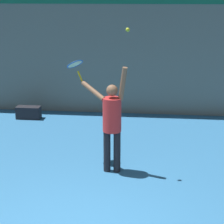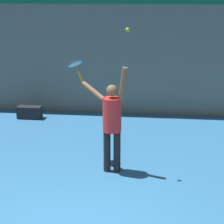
# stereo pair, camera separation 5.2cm
# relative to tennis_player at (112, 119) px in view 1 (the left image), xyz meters

# --- Properties ---
(back_wall) EXTENTS (18.00, 0.10, 5.00)m
(back_wall) POSITION_rel_tennis_player_xyz_m (-0.30, 3.82, 1.49)
(back_wall) COLOR slate
(back_wall) RESTS_ON ground_plane
(tennis_player) EXTENTS (0.92, 0.57, 1.98)m
(tennis_player) POSITION_rel_tennis_player_xyz_m (0.00, 0.00, 0.00)
(tennis_player) COLOR black
(tennis_player) RESTS_ON ground_plane
(tennis_racket) EXTENTS (0.42, 0.43, 0.43)m
(tennis_racket) POSITION_rel_tennis_player_xyz_m (-0.73, 0.47, 0.89)
(tennis_racket) COLOR yellow
(tennis_ball) EXTENTS (0.07, 0.07, 0.07)m
(tennis_ball) POSITION_rel_tennis_player_xyz_m (0.28, -0.08, 1.60)
(tennis_ball) COLOR #CCDB2D
(equipment_bag) EXTENTS (0.63, 0.28, 0.32)m
(equipment_bag) POSITION_rel_tennis_player_xyz_m (-2.53, 3.01, -0.85)
(equipment_bag) COLOR black
(equipment_bag) RESTS_ON ground_plane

